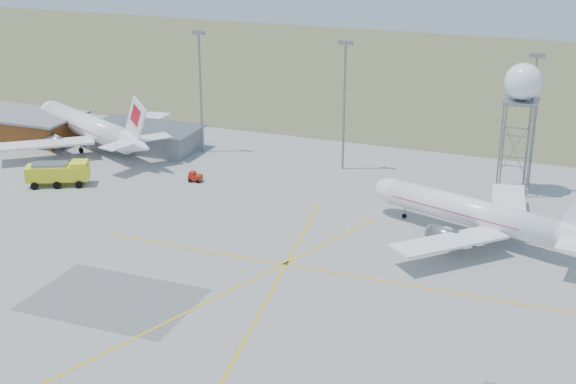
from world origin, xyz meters
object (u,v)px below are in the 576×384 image
at_px(airliner_main, 476,214).
at_px(baggage_tug, 195,178).
at_px(radar_tower, 519,121).
at_px(airliner_far, 90,127).
at_px(fire_truck, 60,174).

relative_size(airliner_main, baggage_tug, 14.77).
bearing_deg(radar_tower, airliner_main, -97.42).
bearing_deg(baggage_tug, airliner_main, -13.00).
xyz_separation_m(airliner_far, radar_tower, (70.43, 4.71, 7.06)).
height_order(radar_tower, baggage_tug, radar_tower).
distance_m(airliner_far, fire_truck, 18.87).
relative_size(airliner_far, baggage_tug, 15.68).
bearing_deg(airliner_far, baggage_tug, -172.96).
bearing_deg(baggage_tug, radar_tower, 11.35).
relative_size(airliner_far, radar_tower, 1.73).
bearing_deg(radar_tower, fire_truck, -160.75).
relative_size(radar_tower, baggage_tug, 9.07).
relative_size(airliner_main, radar_tower, 1.63).
relative_size(airliner_main, fire_truck, 3.25).
height_order(airliner_far, radar_tower, radar_tower).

